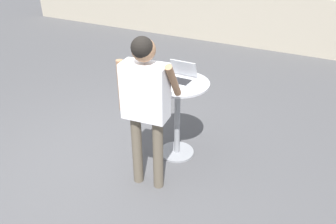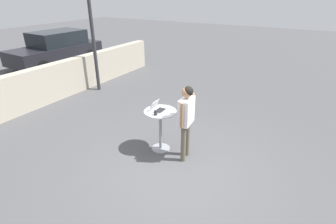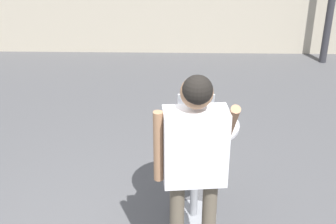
{
  "view_description": "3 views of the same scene",
  "coord_description": "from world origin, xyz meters",
  "px_view_note": "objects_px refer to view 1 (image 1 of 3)",
  "views": [
    {
      "loc": [
        2.03,
        -2.35,
        2.53
      ],
      "look_at": [
        0.68,
        0.24,
        0.87
      ],
      "focal_mm": 35.0,
      "sensor_mm": 36.0,
      "label": 1
    },
    {
      "loc": [
        -3.92,
        -2.07,
        3.43
      ],
      "look_at": [
        0.31,
        0.37,
        1.15
      ],
      "focal_mm": 28.0,
      "sensor_mm": 36.0,
      "label": 2
    },
    {
      "loc": [
        0.4,
        -2.76,
        2.83
      ],
      "look_at": [
        0.33,
        0.4,
        1.24
      ],
      "focal_mm": 50.0,
      "sensor_mm": 36.0,
      "label": 3
    }
  ],
  "objects_px": {
    "laptop": "(180,76)",
    "standing_person": "(145,97)",
    "cafe_table": "(177,106)",
    "coffee_mug": "(160,75)"
  },
  "relations": [
    {
      "from": "laptop",
      "to": "standing_person",
      "type": "bearing_deg",
      "value": -92.53
    },
    {
      "from": "cafe_table",
      "to": "coffee_mug",
      "type": "height_order",
      "value": "coffee_mug"
    },
    {
      "from": "coffee_mug",
      "to": "standing_person",
      "type": "distance_m",
      "value": 0.66
    },
    {
      "from": "cafe_table",
      "to": "coffee_mug",
      "type": "distance_m",
      "value": 0.43
    },
    {
      "from": "coffee_mug",
      "to": "cafe_table",
      "type": "bearing_deg",
      "value": 5.22
    },
    {
      "from": "coffee_mug",
      "to": "standing_person",
      "type": "relative_size",
      "value": 0.07
    },
    {
      "from": "laptop",
      "to": "coffee_mug",
      "type": "relative_size",
      "value": 2.84
    },
    {
      "from": "cafe_table",
      "to": "laptop",
      "type": "relative_size",
      "value": 3.13
    },
    {
      "from": "standing_person",
      "to": "cafe_table",
      "type": "bearing_deg",
      "value": 87.21
    },
    {
      "from": "laptop",
      "to": "standing_person",
      "type": "distance_m",
      "value": 0.72
    }
  ]
}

